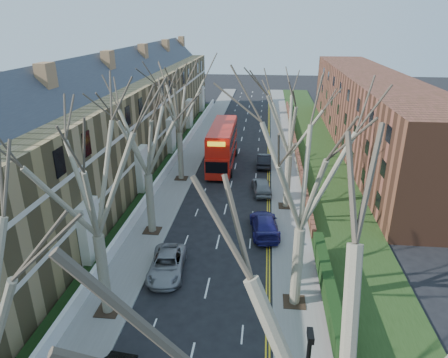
% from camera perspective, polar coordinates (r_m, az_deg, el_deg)
% --- Properties ---
extents(pavement_left, '(3.00, 102.00, 0.12)m').
position_cam_1_polar(pavement_left, '(55.25, -4.09, 4.26)').
color(pavement_left, slate).
rests_on(pavement_left, ground).
extents(pavement_right, '(3.00, 102.00, 0.12)m').
position_cam_1_polar(pavement_right, '(54.50, 8.46, 3.82)').
color(pavement_right, slate).
rests_on(pavement_right, ground).
extents(terrace_left, '(9.70, 78.00, 13.60)m').
position_cam_1_polar(terrace_left, '(48.35, -14.97, 7.75)').
color(terrace_left, olive).
rests_on(terrace_left, ground).
extents(flats_right, '(13.97, 54.00, 10.00)m').
position_cam_1_polar(flats_right, '(58.74, 19.98, 9.04)').
color(flats_right, brown).
rests_on(flats_right, ground).
extents(front_wall_left, '(0.30, 78.00, 1.00)m').
position_cam_1_polar(front_wall_left, '(47.99, -7.68, 2.06)').
color(front_wall_left, white).
rests_on(front_wall_left, ground).
extents(grass_verge_right, '(6.00, 102.00, 0.06)m').
position_cam_1_polar(grass_verge_right, '(54.86, 13.18, 3.70)').
color(grass_verge_right, '#1D3312').
rests_on(grass_verge_right, ground).
extents(tree_left_mid, '(10.50, 10.50, 14.71)m').
position_cam_1_polar(tree_left_mid, '(22.12, -18.75, 1.77)').
color(tree_left_mid, '#716751').
rests_on(tree_left_mid, ground).
extents(tree_left_far, '(10.15, 10.15, 14.22)m').
position_cam_1_polar(tree_left_far, '(31.15, -11.31, 7.55)').
color(tree_left_far, '#716751').
rests_on(tree_left_far, ground).
extents(tree_left_dist, '(10.50, 10.50, 14.71)m').
position_cam_1_polar(tree_left_dist, '(42.44, -6.63, 12.01)').
color(tree_left_dist, '#716751').
rests_on(tree_left_dist, ground).
extents(tree_right_mid, '(10.50, 10.50, 14.71)m').
position_cam_1_polar(tree_right_mid, '(22.14, 11.58, 2.53)').
color(tree_right_mid, '#716751').
rests_on(tree_right_mid, ground).
extents(tree_right_far, '(10.15, 10.15, 14.22)m').
position_cam_1_polar(tree_right_far, '(35.69, 9.67, 9.47)').
color(tree_right_far, '#716751').
rests_on(tree_right_far, ground).
extents(double_decker_bus, '(3.05, 11.88, 4.93)m').
position_cam_1_polar(double_decker_bus, '(48.34, -0.22, 4.68)').
color(double_decker_bus, red).
rests_on(double_decker_bus, ground).
extents(car_left_far, '(2.78, 5.26, 1.41)m').
position_cam_1_polar(car_left_far, '(28.94, -8.14, -11.99)').
color(car_left_far, gray).
rests_on(car_left_far, ground).
extents(car_right_near, '(2.83, 5.66, 1.58)m').
position_cam_1_polar(car_right_near, '(33.69, 5.80, -6.48)').
color(car_right_near, navy).
rests_on(car_right_near, ground).
extents(car_right_mid, '(2.36, 4.68, 1.53)m').
position_cam_1_polar(car_right_mid, '(41.25, 5.39, -0.99)').
color(car_right_mid, gray).
rests_on(car_right_mid, ground).
extents(car_right_far, '(1.73, 4.74, 1.55)m').
position_cam_1_polar(car_right_far, '(48.84, 5.76, 2.70)').
color(car_right_far, black).
rests_on(car_right_far, ground).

